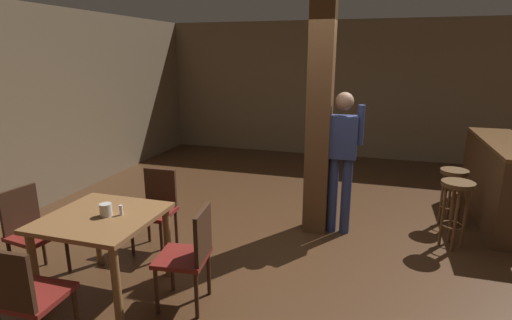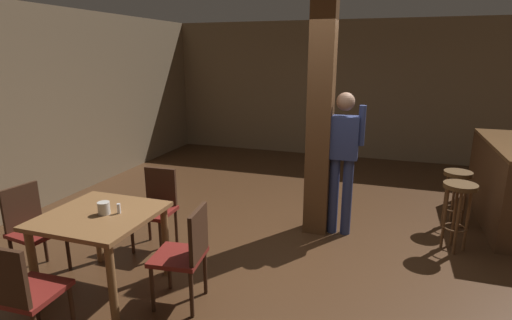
{
  "view_description": "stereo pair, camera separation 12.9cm",
  "coord_description": "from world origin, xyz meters",
  "px_view_note": "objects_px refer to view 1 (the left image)",
  "views": [
    {
      "loc": [
        0.55,
        -4.08,
        2.15
      ],
      "look_at": [
        -0.72,
        0.11,
        0.97
      ],
      "focal_mm": 28.0,
      "sensor_mm": 36.0,
      "label": 1
    },
    {
      "loc": [
        0.68,
        -4.04,
        2.15
      ],
      "look_at": [
        -0.72,
        0.11,
        0.97
      ],
      "focal_mm": 28.0,
      "sensor_mm": 36.0,
      "label": 2
    }
  ],
  "objects_px": {
    "chair_north": "(156,206)",
    "bar_counter": "(494,180)",
    "bar_stool_near": "(456,199)",
    "bar_stool_mid": "(453,184)",
    "chair_south": "(26,295)",
    "chair_west": "(30,228)",
    "napkin_cup": "(106,210)",
    "standing_person": "(342,153)",
    "salt_shaker": "(121,210)",
    "dining_table": "(103,228)",
    "chair_east": "(191,252)"
  },
  "relations": [
    {
      "from": "salt_shaker",
      "to": "bar_counter",
      "type": "height_order",
      "value": "bar_counter"
    },
    {
      "from": "bar_stool_near",
      "to": "chair_east",
      "type": "bearing_deg",
      "value": -141.69
    },
    {
      "from": "chair_south",
      "to": "bar_stool_mid",
      "type": "xyz_separation_m",
      "value": [
        3.25,
        3.4,
        0.04
      ]
    },
    {
      "from": "chair_west",
      "to": "bar_stool_mid",
      "type": "height_order",
      "value": "chair_west"
    },
    {
      "from": "napkin_cup",
      "to": "bar_counter",
      "type": "distance_m",
      "value": 4.76
    },
    {
      "from": "chair_west",
      "to": "salt_shaker",
      "type": "bearing_deg",
      "value": 2.07
    },
    {
      "from": "salt_shaker",
      "to": "dining_table",
      "type": "bearing_deg",
      "value": -161.04
    },
    {
      "from": "napkin_cup",
      "to": "bar_counter",
      "type": "height_order",
      "value": "bar_counter"
    },
    {
      "from": "dining_table",
      "to": "salt_shaker",
      "type": "height_order",
      "value": "salt_shaker"
    },
    {
      "from": "chair_east",
      "to": "salt_shaker",
      "type": "bearing_deg",
      "value": 177.9
    },
    {
      "from": "napkin_cup",
      "to": "bar_counter",
      "type": "relative_size",
      "value": 0.06
    },
    {
      "from": "standing_person",
      "to": "salt_shaker",
      "type": "bearing_deg",
      "value": -133.14
    },
    {
      "from": "chair_west",
      "to": "bar_counter",
      "type": "bearing_deg",
      "value": 31.84
    },
    {
      "from": "napkin_cup",
      "to": "standing_person",
      "type": "bearing_deg",
      "value": 45.82
    },
    {
      "from": "bar_stool_mid",
      "to": "napkin_cup",
      "type": "bearing_deg",
      "value": -141.72
    },
    {
      "from": "bar_stool_near",
      "to": "bar_counter",
      "type": "bearing_deg",
      "value": 59.1
    },
    {
      "from": "bar_counter",
      "to": "chair_west",
      "type": "bearing_deg",
      "value": -148.16
    },
    {
      "from": "chair_east",
      "to": "bar_stool_mid",
      "type": "relative_size",
      "value": 1.2
    },
    {
      "from": "chair_east",
      "to": "chair_south",
      "type": "bearing_deg",
      "value": -132.76
    },
    {
      "from": "bar_counter",
      "to": "bar_stool_mid",
      "type": "xyz_separation_m",
      "value": [
        -0.55,
        -0.38,
        0.01
      ]
    },
    {
      "from": "standing_person",
      "to": "bar_stool_near",
      "type": "xyz_separation_m",
      "value": [
        1.28,
        -0.03,
        -0.42
      ]
    },
    {
      "from": "chair_north",
      "to": "chair_west",
      "type": "relative_size",
      "value": 1.0
    },
    {
      "from": "chair_south",
      "to": "bar_counter",
      "type": "xyz_separation_m",
      "value": [
        3.79,
        3.78,
        0.03
      ]
    },
    {
      "from": "bar_stool_mid",
      "to": "chair_west",
      "type": "bearing_deg",
      "value": -148.58
    },
    {
      "from": "chair_north",
      "to": "bar_counter",
      "type": "distance_m",
      "value": 4.3
    },
    {
      "from": "salt_shaker",
      "to": "standing_person",
      "type": "height_order",
      "value": "standing_person"
    },
    {
      "from": "chair_south",
      "to": "bar_counter",
      "type": "bearing_deg",
      "value": 44.92
    },
    {
      "from": "chair_west",
      "to": "napkin_cup",
      "type": "height_order",
      "value": "chair_west"
    },
    {
      "from": "bar_stool_near",
      "to": "standing_person",
      "type": "bearing_deg",
      "value": 178.56
    },
    {
      "from": "chair_west",
      "to": "standing_person",
      "type": "bearing_deg",
      "value": 34.43
    },
    {
      "from": "chair_north",
      "to": "salt_shaker",
      "type": "bearing_deg",
      "value": -78.99
    },
    {
      "from": "napkin_cup",
      "to": "chair_north",
      "type": "bearing_deg",
      "value": 93.03
    },
    {
      "from": "bar_stool_mid",
      "to": "bar_counter",
      "type": "bearing_deg",
      "value": 34.85
    },
    {
      "from": "chair_east",
      "to": "standing_person",
      "type": "height_order",
      "value": "standing_person"
    },
    {
      "from": "chair_west",
      "to": "salt_shaker",
      "type": "distance_m",
      "value": 1.07
    },
    {
      "from": "dining_table",
      "to": "bar_counter",
      "type": "relative_size",
      "value": 0.48
    },
    {
      "from": "chair_north",
      "to": "bar_stool_near",
      "type": "xyz_separation_m",
      "value": [
        3.19,
        0.98,
        0.08
      ]
    },
    {
      "from": "bar_stool_near",
      "to": "bar_stool_mid",
      "type": "xyz_separation_m",
      "value": [
        0.07,
        0.65,
        -0.03
      ]
    },
    {
      "from": "chair_south",
      "to": "salt_shaker",
      "type": "height_order",
      "value": "chair_south"
    },
    {
      "from": "napkin_cup",
      "to": "dining_table",
      "type": "bearing_deg",
      "value": -175.55
    },
    {
      "from": "napkin_cup",
      "to": "chair_south",
      "type": "bearing_deg",
      "value": -92.6
    },
    {
      "from": "chair_south",
      "to": "chair_west",
      "type": "xyz_separation_m",
      "value": [
        -0.87,
        0.89,
        0.0
      ]
    },
    {
      "from": "chair_east",
      "to": "chair_north",
      "type": "xyz_separation_m",
      "value": [
        -0.84,
        0.87,
        0.0
      ]
    },
    {
      "from": "chair_south",
      "to": "napkin_cup",
      "type": "bearing_deg",
      "value": 87.4
    },
    {
      "from": "chair_east",
      "to": "chair_west",
      "type": "height_order",
      "value": "same"
    },
    {
      "from": "salt_shaker",
      "to": "napkin_cup",
      "type": "bearing_deg",
      "value": -155.43
    },
    {
      "from": "dining_table",
      "to": "bar_stool_near",
      "type": "distance_m",
      "value": 3.7
    },
    {
      "from": "dining_table",
      "to": "chair_west",
      "type": "distance_m",
      "value": 0.87
    },
    {
      "from": "chair_north",
      "to": "salt_shaker",
      "type": "relative_size",
      "value": 9.7
    },
    {
      "from": "chair_north",
      "to": "bar_stool_mid",
      "type": "xyz_separation_m",
      "value": [
        3.25,
        1.63,
        0.04
      ]
    }
  ]
}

